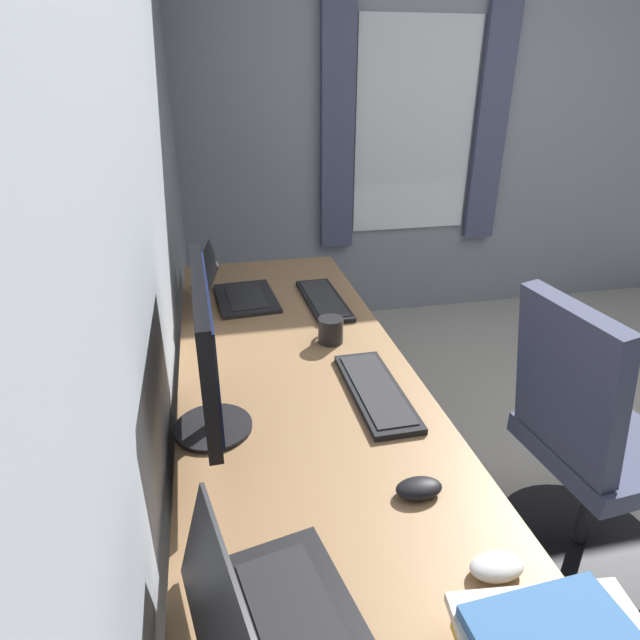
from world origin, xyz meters
name	(u,v)px	position (x,y,z in m)	size (l,w,h in m)	color
wall_back	(118,198)	(0.00, 2.00, 1.30)	(4.63, 0.10, 2.60)	#8C939E
wall_right	(484,116)	(2.06, 0.00, 1.30)	(0.10, 4.51, 2.60)	#8C939E
window_panel	(415,129)	(2.00, 0.49, 1.23)	(0.02, 0.77, 1.26)	white
curtain_near	(491,128)	(1.97, -0.01, 1.23)	(0.05, 0.20, 1.42)	#4C5170
curtain_far	(337,131)	(1.97, 0.99, 1.23)	(0.05, 0.20, 1.42)	#4C5170
desk	(303,408)	(-0.02, 1.58, 0.67)	(2.34, 0.71, 0.73)	#936D47
drawer_pedestal	(305,527)	(-0.16, 1.61, 0.35)	(0.40, 0.51, 0.69)	#936D47
monitor_primary	(206,347)	(-0.15, 1.84, 0.97)	(0.55, 0.20, 0.41)	black
laptop_leftmost	(263,608)	(-0.72, 1.77, 0.78)	(0.35, 0.32, 0.20)	black
laptop_left	(229,290)	(0.68, 1.75, 0.78)	(0.36, 0.34, 0.21)	black
keyboard_main	(324,300)	(0.59, 1.38, 0.74)	(0.42, 0.15, 0.02)	black
keyboard_spare	(376,391)	(-0.08, 1.38, 0.74)	(0.42, 0.14, 0.02)	black
mouse_main	(497,567)	(-0.70, 1.34, 0.75)	(0.06, 0.10, 0.03)	silver
mouse_spare	(419,488)	(-0.48, 1.41, 0.75)	(0.06, 0.10, 0.03)	black
coffee_mug	(331,330)	(0.26, 1.43, 0.77)	(0.12, 0.08, 0.09)	black
office_chair	(585,453)	(-0.16, 0.69, 0.46)	(0.56, 0.57, 0.97)	#383D56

